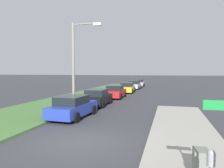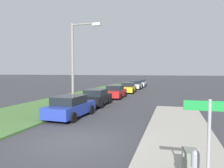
{
  "view_description": "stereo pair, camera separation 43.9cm",
  "coord_description": "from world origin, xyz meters",
  "px_view_note": "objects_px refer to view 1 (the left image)",
  "views": [
    {
      "loc": [
        -8.51,
        -3.75,
        3.1
      ],
      "look_at": [
        14.45,
        2.37,
        1.66
      ],
      "focal_mm": 34.18,
      "sensor_mm": 36.0,
      "label": 1
    },
    {
      "loc": [
        -8.39,
        -4.17,
        3.1
      ],
      "look_at": [
        14.45,
        2.37,
        1.66
      ],
      "focal_mm": 34.18,
      "sensor_mm": 36.0,
      "label": 2
    }
  ],
  "objects_px": {
    "parked_car_black": "(97,98)",
    "parked_car_red": "(115,92)",
    "parked_car_blue": "(73,107)",
    "streetlight": "(77,57)",
    "parked_car_yellow": "(127,88)",
    "parking_meter": "(211,166)",
    "parked_car_silver": "(135,85)",
    "parked_car_white": "(139,83)",
    "utility_box": "(201,165)"
  },
  "relations": [
    {
      "from": "parked_car_blue",
      "to": "parked_car_silver",
      "type": "relative_size",
      "value": 1.01
    },
    {
      "from": "parked_car_red",
      "to": "parked_car_white",
      "type": "height_order",
      "value": "same"
    },
    {
      "from": "parked_car_black",
      "to": "utility_box",
      "type": "relative_size",
      "value": 4.83
    },
    {
      "from": "parked_car_silver",
      "to": "parked_car_black",
      "type": "bearing_deg",
      "value": 179.25
    },
    {
      "from": "parked_car_silver",
      "to": "streetlight",
      "type": "distance_m",
      "value": 18.84
    },
    {
      "from": "parked_car_black",
      "to": "parked_car_white",
      "type": "bearing_deg",
      "value": -2.7
    },
    {
      "from": "parked_car_black",
      "to": "utility_box",
      "type": "height_order",
      "value": "parked_car_black"
    },
    {
      "from": "parked_car_red",
      "to": "parking_meter",
      "type": "height_order",
      "value": "parked_car_red"
    },
    {
      "from": "parked_car_blue",
      "to": "parked_car_white",
      "type": "bearing_deg",
      "value": 1.34
    },
    {
      "from": "parked_car_yellow",
      "to": "parked_car_silver",
      "type": "bearing_deg",
      "value": -2.82
    },
    {
      "from": "parked_car_white",
      "to": "parking_meter",
      "type": "xyz_separation_m",
      "value": [
        -37.45,
        -6.62,
        0.33
      ]
    },
    {
      "from": "parked_car_yellow",
      "to": "parked_car_white",
      "type": "xyz_separation_m",
      "value": [
        12.3,
        -0.02,
        0.0
      ]
    },
    {
      "from": "parked_car_silver",
      "to": "parked_car_white",
      "type": "relative_size",
      "value": 1.0
    },
    {
      "from": "parked_car_black",
      "to": "parked_car_white",
      "type": "height_order",
      "value": "same"
    },
    {
      "from": "parked_car_red",
      "to": "parked_car_white",
      "type": "distance_m",
      "value": 18.54
    },
    {
      "from": "parked_car_yellow",
      "to": "streetlight",
      "type": "distance_m",
      "value": 12.64
    },
    {
      "from": "parking_meter",
      "to": "parked_car_silver",
      "type": "bearing_deg",
      "value": 11.81
    },
    {
      "from": "parked_car_blue",
      "to": "streetlight",
      "type": "xyz_separation_m",
      "value": [
        5.26,
        2.06,
        3.67
      ]
    },
    {
      "from": "parked_car_black",
      "to": "parked_car_blue",
      "type": "bearing_deg",
      "value": 179.35
    },
    {
      "from": "parked_car_white",
      "to": "parked_car_red",
      "type": "bearing_deg",
      "value": 178.26
    },
    {
      "from": "parked_car_white",
      "to": "parked_car_black",
      "type": "bearing_deg",
      "value": 177.76
    },
    {
      "from": "parking_meter",
      "to": "parked_car_white",
      "type": "bearing_deg",
      "value": 10.03
    },
    {
      "from": "parked_car_yellow",
      "to": "parking_meter",
      "type": "bearing_deg",
      "value": -167.69
    },
    {
      "from": "parked_car_silver",
      "to": "parked_car_yellow",
      "type": "bearing_deg",
      "value": -179.42
    },
    {
      "from": "parked_car_black",
      "to": "parked_car_red",
      "type": "height_order",
      "value": "same"
    },
    {
      "from": "parked_car_silver",
      "to": "parking_meter",
      "type": "bearing_deg",
      "value": -167.29
    },
    {
      "from": "parked_car_red",
      "to": "parked_car_white",
      "type": "bearing_deg",
      "value": -1.81
    },
    {
      "from": "parking_meter",
      "to": "utility_box",
      "type": "distance_m",
      "value": 1.53
    },
    {
      "from": "parked_car_yellow",
      "to": "parking_meter",
      "type": "height_order",
      "value": "parked_car_yellow"
    },
    {
      "from": "parked_car_white",
      "to": "parking_meter",
      "type": "relative_size",
      "value": 3.06
    },
    {
      "from": "parked_car_red",
      "to": "utility_box",
      "type": "xyz_separation_m",
      "value": [
        -17.51,
        -6.85,
        -0.27
      ]
    },
    {
      "from": "parked_car_blue",
      "to": "parked_car_black",
      "type": "distance_m",
      "value": 5.21
    },
    {
      "from": "parked_car_black",
      "to": "streetlight",
      "type": "xyz_separation_m",
      "value": [
        0.06,
        1.99,
        3.67
      ]
    },
    {
      "from": "parked_car_blue",
      "to": "parked_car_silver",
      "type": "distance_m",
      "value": 23.57
    },
    {
      "from": "parked_car_yellow",
      "to": "parked_car_silver",
      "type": "xyz_separation_m",
      "value": [
        6.46,
        -0.04,
        0.0
      ]
    },
    {
      "from": "parked_car_silver",
      "to": "streetlight",
      "type": "height_order",
      "value": "streetlight"
    },
    {
      "from": "parked_car_black",
      "to": "parking_meter",
      "type": "height_order",
      "value": "parked_car_black"
    },
    {
      "from": "parked_car_blue",
      "to": "parked_car_yellow",
      "type": "height_order",
      "value": "same"
    },
    {
      "from": "parked_car_red",
      "to": "streetlight",
      "type": "bearing_deg",
      "value": 156.85
    },
    {
      "from": "parking_meter",
      "to": "streetlight",
      "type": "height_order",
      "value": "streetlight"
    },
    {
      "from": "parked_car_silver",
      "to": "parked_car_white",
      "type": "height_order",
      "value": "same"
    },
    {
      "from": "streetlight",
      "to": "parked_car_black",
      "type": "bearing_deg",
      "value": -91.69
    },
    {
      "from": "parking_meter",
      "to": "parked_car_blue",
      "type": "bearing_deg",
      "value": 41.27
    },
    {
      "from": "parked_car_white",
      "to": "parking_meter",
      "type": "distance_m",
      "value": 38.03
    },
    {
      "from": "parked_car_yellow",
      "to": "parked_car_red",
      "type": "bearing_deg",
      "value": 175.59
    },
    {
      "from": "parked_car_silver",
      "to": "parked_car_white",
      "type": "xyz_separation_m",
      "value": [
        5.84,
        0.01,
        0.0
      ]
    },
    {
      "from": "parked_car_red",
      "to": "parked_car_yellow",
      "type": "height_order",
      "value": "same"
    },
    {
      "from": "parked_car_black",
      "to": "streetlight",
      "type": "relative_size",
      "value": 0.58
    },
    {
      "from": "parked_car_black",
      "to": "utility_box",
      "type": "distance_m",
      "value": 13.83
    },
    {
      "from": "parked_car_white",
      "to": "parking_meter",
      "type": "height_order",
      "value": "parked_car_white"
    }
  ]
}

